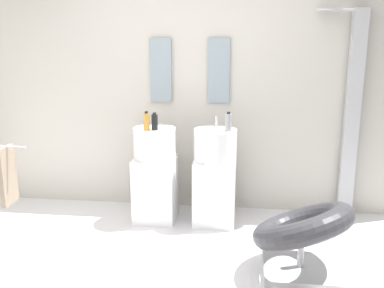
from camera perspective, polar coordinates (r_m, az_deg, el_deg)
rear_partition at (r=4.46m, az=-0.21°, el=7.79°), size 4.80×0.10×2.60m
pedestal_sink_left at (r=4.23m, az=-4.94°, el=-4.01°), size 0.41×0.41×1.04m
pedestal_sink_right at (r=4.16m, az=3.05°, el=-4.32°), size 0.41×0.41×1.04m
vanity_mirror_left at (r=4.42m, az=-4.17°, el=9.76°), size 0.22×0.03×0.63m
vanity_mirror_right at (r=4.35m, az=3.57°, el=9.70°), size 0.22×0.03×0.63m
shower_column at (r=4.46m, az=20.43°, el=4.06°), size 0.49×0.24×2.05m
lounge_chair at (r=3.40m, az=14.48°, el=-11.25°), size 1.09×1.09×0.65m
towel_rack at (r=3.95m, az=-23.69°, el=-4.14°), size 0.37×0.22×0.95m
soap_bottle_amber at (r=4.00m, az=-6.08°, el=3.01°), size 0.06×0.06×0.18m
soap_bottle_grey at (r=3.95m, az=4.89°, el=2.91°), size 0.06×0.06×0.18m
soap_bottle_black at (r=4.00m, az=-5.01°, el=2.94°), size 0.06×0.06×0.16m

